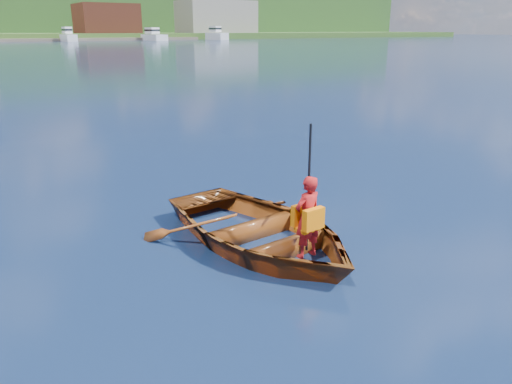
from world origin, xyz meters
name	(u,v)px	position (x,y,z in m)	size (l,w,h in m)	color
ground	(337,255)	(0.00, 0.00, 0.00)	(600.00, 600.00, 0.00)	#142E48
rowboat	(259,230)	(-0.79, 0.92, 0.24)	(3.08, 4.06, 0.79)	brown
child_paddler	(307,217)	(-0.55, 0.04, 0.69)	(0.46, 0.37, 1.86)	red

